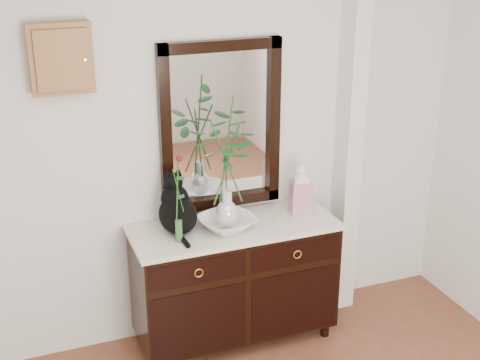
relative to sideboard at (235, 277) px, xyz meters
name	(u,v)px	position (x,y,z in m)	size (l,w,h in m)	color
wall_back	(206,141)	(-0.10, 0.25, 0.88)	(3.60, 0.04, 2.70)	silver
pilaster	(350,128)	(0.90, 0.17, 0.88)	(0.12, 0.20, 2.70)	silver
sideboard	(235,277)	(0.00, 0.00, 0.00)	(1.33, 0.52, 0.82)	black
wall_mirror	(221,127)	(0.00, 0.24, 0.97)	(0.80, 0.06, 1.10)	black
key_cabinet	(61,58)	(-0.95, 0.21, 1.48)	(0.35, 0.10, 0.40)	brown
cat	(177,204)	(-0.36, 0.05, 0.56)	(0.27, 0.33, 0.38)	black
lotus_bowl	(227,223)	(-0.06, -0.03, 0.42)	(0.34, 0.34, 0.08)	white
vase_branches	(226,162)	(-0.06, -0.03, 0.83)	(0.41, 0.41, 0.86)	silver
bud_vase_rose	(178,199)	(-0.39, -0.09, 0.66)	(0.07, 0.07, 0.57)	#366D36
ginger_jar	(301,188)	(0.48, 0.04, 0.55)	(0.13, 0.13, 0.35)	white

